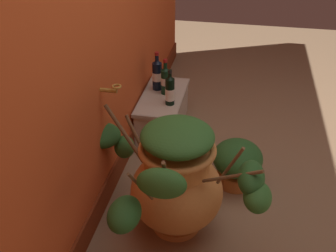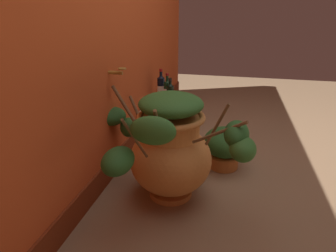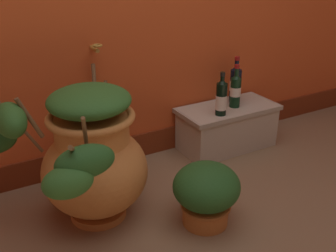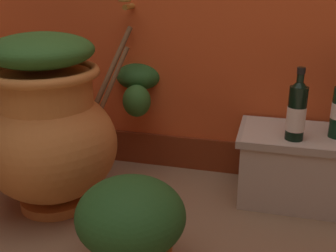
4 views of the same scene
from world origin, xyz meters
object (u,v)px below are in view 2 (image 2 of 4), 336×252
Objects in this scene: wine_bottle_left at (161,87)px; wine_bottle_right at (167,90)px; wine_bottle_middle at (170,95)px; potted_shrub at (225,146)px; terracotta_urn at (169,147)px.

wine_bottle_right is (-0.06, -0.08, -0.01)m from wine_bottle_left.
wine_bottle_middle is 0.77m from potted_shrub.
terracotta_urn is 3.87× the size of wine_bottle_middle.
potted_shrub is at bearing -35.75° from terracotta_urn.
potted_shrub is at bearing -136.32° from wine_bottle_right.
terracotta_urn reaches higher than wine_bottle_middle.
wine_bottle_left reaches higher than potted_shrub.
wine_bottle_middle is at bearing 12.51° from terracotta_urn.
wine_bottle_left is 0.94× the size of potted_shrub.
terracotta_urn reaches higher than wine_bottle_left.
wine_bottle_middle is at bearing -146.89° from wine_bottle_left.
wine_bottle_right is at bearing 43.68° from potted_shrub.
potted_shrub is (-0.71, -0.70, -0.26)m from wine_bottle_left.
terracotta_urn is at bearing -167.49° from wine_bottle_middle.
wine_bottle_left is 1.09× the size of wine_bottle_right.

